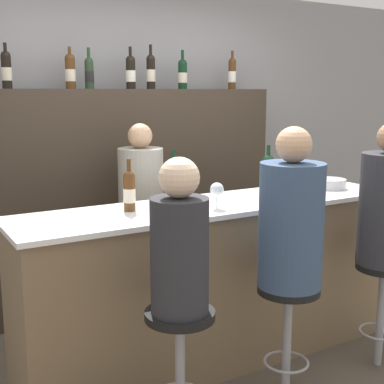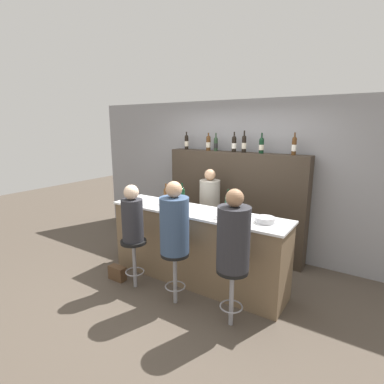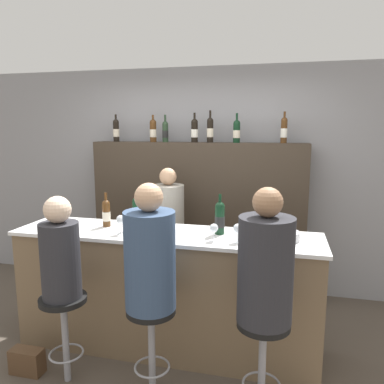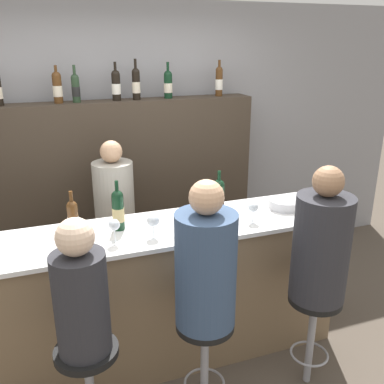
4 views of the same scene
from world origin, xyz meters
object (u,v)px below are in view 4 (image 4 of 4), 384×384
bar_stool_middle (205,343)px  guest_seated_right (321,244)px  wine_bottle_counter_2 (219,197)px  bar_stool_left (88,371)px  wine_bottle_backbar_3 (116,85)px  wine_glass_0 (114,226)px  wine_glass_1 (153,221)px  guest_seated_left (81,295)px  bartender (117,236)px  wine_glass_3 (253,208)px  bar_stool_right (313,316)px  wine_bottle_backbar_2 (76,88)px  wine_bottle_backbar_4 (136,83)px  guest_seated_middle (206,265)px  wine_bottle_backbar_1 (57,87)px  wine_glass_2 (229,213)px  metal_bowl (285,204)px  wine_bottle_counter_0 (73,218)px  wine_bottle_backbar_5 (168,84)px

bar_stool_middle → guest_seated_right: 0.94m
wine_bottle_counter_2 → bar_stool_left: (-1.05, -0.67, -0.66)m
wine_bottle_backbar_3 → wine_glass_0: 1.55m
wine_glass_1 → guest_seated_right: bearing=-26.4°
guest_seated_left → bartender: 1.41m
wine_glass_3 → bar_stool_right: (0.23, -0.47, -0.63)m
wine_bottle_backbar_2 → guest_seated_left: wine_bottle_backbar_2 is taller
wine_bottle_backbar_4 → bartender: bearing=-124.0°
wine_bottle_counter_2 → wine_bottle_backbar_2: (-0.83, 1.14, 0.69)m
wine_bottle_backbar_3 → guest_seated_middle: bearing=-86.3°
wine_bottle_backbar_2 → wine_bottle_backbar_4: bearing=-0.0°
wine_bottle_backbar_2 → wine_glass_1: bearing=-78.0°
wine_bottle_backbar_2 → guest_seated_right: wine_bottle_backbar_2 is taller
wine_bottle_counter_2 → wine_bottle_backbar_1: size_ratio=1.09×
guest_seated_middle → bartender: 1.39m
wine_glass_2 → bar_stool_left: bearing=-155.8°
metal_bowl → bar_stool_middle: size_ratio=0.35×
wine_bottle_backbar_4 → guest_seated_left: wine_bottle_backbar_4 is taller
wine_bottle_backbar_2 → wine_bottle_backbar_4: (0.52, -0.00, 0.02)m
wine_bottle_counter_0 → wine_bottle_backbar_2: (0.19, 1.14, 0.70)m
bar_stool_left → guest_seated_right: (1.46, -0.00, 0.53)m
bar_stool_middle → bar_stool_left: bearing=180.0°
wine_glass_2 → wine_glass_0: bearing=180.0°
wine_bottle_backbar_4 → wine_glass_3: size_ratio=2.35×
wine_glass_2 → bar_stool_middle: (-0.35, -0.47, -0.62)m
guest_seated_left → wine_bottle_backbar_5: bearing=60.2°
wine_bottle_backbar_1 → wine_bottle_backbar_3: wine_bottle_backbar_3 is taller
wine_bottle_backbar_2 → bar_stool_right: (1.23, -1.81, -1.35)m
wine_bottle_backbar_1 → bartender: size_ratio=0.20×
wine_glass_3 → guest_seated_middle: bearing=-139.0°
wine_glass_2 → bar_stool_middle: wine_glass_2 is taller
wine_glass_1 → wine_glass_3: 0.71m
wine_bottle_backbar_2 → guest_seated_left: bearing=-97.2°
wine_bottle_backbar_2 → bar_stool_middle: (0.46, -1.81, -1.35)m
metal_bowl → guest_seated_middle: guest_seated_middle is taller
wine_glass_0 → metal_bowl: (1.31, 0.15, -0.08)m
wine_glass_1 → bartender: (-0.10, 0.84, -0.46)m
wine_bottle_counter_0 → wine_glass_2: size_ratio=2.24×
wine_bottle_backbar_4 → metal_bowl: size_ratio=1.48×
wine_bottle_backbar_3 → wine_glass_0: size_ratio=2.03×
wine_bottle_backbar_3 → wine_glass_0: (-0.30, -1.34, -0.72)m
wine_bottle_counter_2 → wine_glass_2: (-0.01, -0.20, -0.04)m
wine_glass_3 → bar_stool_middle: 0.95m
wine_bottle_backbar_3 → bar_stool_right: size_ratio=0.48×
wine_bottle_backbar_3 → wine_bottle_backbar_5: 0.47m
wine_bottle_backbar_5 → guest_seated_left: 2.26m
wine_bottle_backbar_5 → bar_stool_right: wine_bottle_backbar_5 is taller
bar_stool_left → guest_seated_right: 1.55m
wine_bottle_counter_2 → guest_seated_left: bearing=-147.6°
wine_bottle_backbar_1 → bar_stool_left: 2.27m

